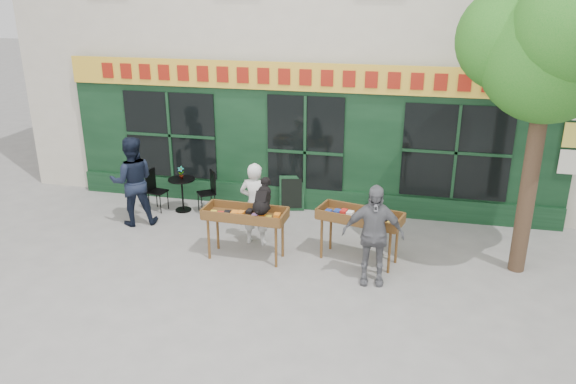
% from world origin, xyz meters
% --- Properties ---
extents(ground, '(80.00, 80.00, 0.00)m').
position_xyz_m(ground, '(0.00, 0.00, 0.00)').
color(ground, slate).
rests_on(ground, ground).
extents(street_tree, '(3.05, 2.90, 5.60)m').
position_xyz_m(street_tree, '(4.34, 0.36, 4.11)').
color(street_tree, '#382619').
rests_on(street_tree, ground).
extents(book_cart_center, '(1.52, 0.68, 0.99)m').
position_xyz_m(book_cart_center, '(-0.58, -0.35, 0.82)').
color(book_cart_center, brown).
rests_on(book_cart_center, ground).
extents(dog, '(0.36, 0.61, 0.60)m').
position_xyz_m(dog, '(-0.23, -0.40, 1.29)').
color(dog, black).
rests_on(dog, book_cart_center).
extents(woman, '(0.62, 0.42, 1.66)m').
position_xyz_m(woman, '(-0.58, 0.30, 0.83)').
color(woman, silver).
rests_on(woman, ground).
extents(book_cart_right, '(1.60, 0.96, 0.99)m').
position_xyz_m(book_cart_right, '(1.48, 0.01, 0.82)').
color(book_cart_right, brown).
rests_on(book_cart_right, ground).
extents(man_right, '(1.08, 0.54, 1.77)m').
position_xyz_m(man_right, '(1.78, -0.74, 0.88)').
color(man_right, '#5A5B60').
rests_on(man_right, ground).
extents(bistro_table, '(0.60, 0.60, 0.76)m').
position_xyz_m(bistro_table, '(-2.66, 1.58, 0.54)').
color(bistro_table, black).
rests_on(bistro_table, ground).
extents(bistro_chair_left, '(0.41, 0.41, 0.95)m').
position_xyz_m(bistro_chair_left, '(-3.30, 1.49, 0.56)').
color(bistro_chair_left, black).
rests_on(bistro_chair_left, ground).
extents(bistro_chair_right, '(0.51, 0.51, 0.95)m').
position_xyz_m(bistro_chair_right, '(-2.04, 1.68, 0.56)').
color(bistro_chair_right, black).
rests_on(bistro_chair_right, ground).
extents(potted_plant, '(0.16, 0.12, 0.29)m').
position_xyz_m(potted_plant, '(-2.66, 1.58, 0.91)').
color(potted_plant, gray).
rests_on(potted_plant, bistro_table).
extents(man_left, '(1.15, 1.06, 1.91)m').
position_xyz_m(man_left, '(-3.36, 0.68, 0.95)').
color(man_left, black).
rests_on(man_left, ground).
extents(chalkboard, '(0.59, 0.31, 0.79)m').
position_xyz_m(chalkboard, '(-0.27, 2.19, 0.40)').
color(chalkboard, black).
rests_on(chalkboard, ground).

